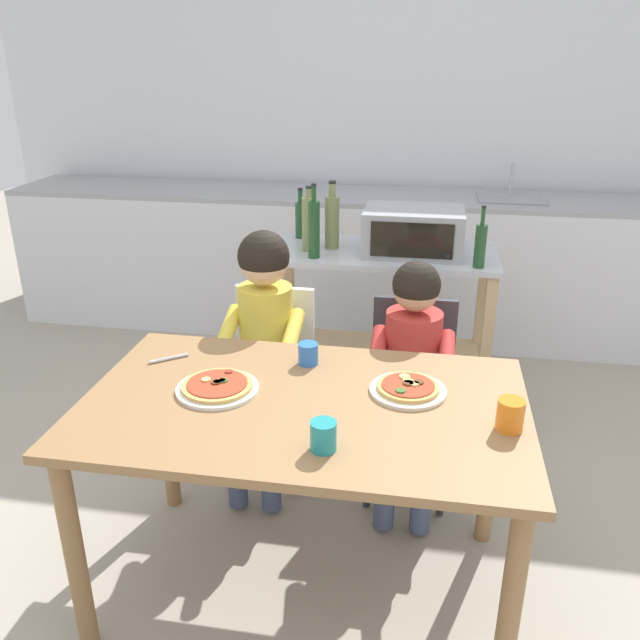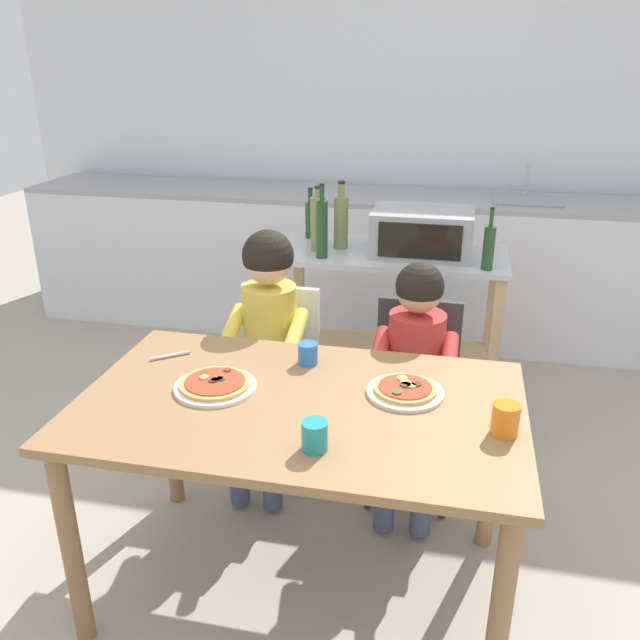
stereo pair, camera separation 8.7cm
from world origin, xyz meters
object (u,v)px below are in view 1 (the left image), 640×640
(bottle_clear_vinegar, at_px, (314,228))
(child_in_red_shirt, at_px, (412,360))
(child_in_yellow_shirt, at_px, (263,330))
(pizza_plate_cream, at_px, (408,389))
(toaster_oven, at_px, (413,231))
(bottle_dark_olive_oil, at_px, (300,219))
(drinking_cup_teal, at_px, (323,436))
(bottle_squat_spirits, at_px, (480,245))
(bottle_tall_green_wine, at_px, (309,223))
(dining_table, at_px, (304,429))
(dining_chair_right, at_px, (411,383))
(drinking_cup_blue, at_px, (308,354))
(kitchen_island_cart, at_px, (380,305))
(bottle_slim_sauce, at_px, (332,221))
(pizza_plate_white, at_px, (217,387))
(drinking_cup_orange, at_px, (510,415))
(dining_chair_left, at_px, (271,369))
(serving_spoon, at_px, (169,358))

(bottle_clear_vinegar, bearing_deg, child_in_red_shirt, -50.68)
(child_in_yellow_shirt, xyz_separation_m, pizza_plate_cream, (0.60, -0.48, 0.05))
(toaster_oven, relative_size, child_in_red_shirt, 0.46)
(bottle_dark_olive_oil, height_order, drinking_cup_teal, bottle_dark_olive_oil)
(bottle_squat_spirits, distance_m, bottle_dark_olive_oil, 0.95)
(bottle_clear_vinegar, xyz_separation_m, child_in_red_shirt, (0.49, -0.60, -0.35))
(bottle_tall_green_wine, xyz_separation_m, drinking_cup_teal, (0.32, -1.51, -0.20))
(dining_table, xyz_separation_m, dining_chair_right, (0.32, 0.67, -0.16))
(bottle_clear_vinegar, height_order, drinking_cup_blue, bottle_clear_vinegar)
(toaster_oven, relative_size, bottle_squat_spirits, 1.66)
(dining_chair_right, bearing_deg, bottle_clear_vinegar, 135.88)
(kitchen_island_cart, distance_m, bottle_clear_vinegar, 0.55)
(drinking_cup_blue, bearing_deg, kitchen_island_cart, 81.28)
(kitchen_island_cart, height_order, bottle_slim_sauce, bottle_slim_sauce)
(child_in_red_shirt, distance_m, drinking_cup_teal, 0.84)
(dining_table, height_order, child_in_yellow_shirt, child_in_yellow_shirt)
(bottle_tall_green_wine, distance_m, pizza_plate_white, 1.27)
(child_in_yellow_shirt, bearing_deg, pizza_plate_white, -90.00)
(bottle_slim_sauce, distance_m, dining_chair_right, 0.93)
(drinking_cup_orange, bearing_deg, bottle_dark_olive_oil, 120.78)
(pizza_plate_cream, distance_m, drinking_cup_blue, 0.38)
(dining_table, bearing_deg, pizza_plate_cream, 19.58)
(dining_chair_left, relative_size, drinking_cup_blue, 10.80)
(bottle_squat_spirits, bearing_deg, dining_table, -117.04)
(toaster_oven, relative_size, dining_table, 0.34)
(toaster_oven, relative_size, dining_chair_right, 0.57)
(bottle_tall_green_wine, xyz_separation_m, dining_table, (0.22, -1.26, -0.34))
(bottle_dark_olive_oil, bearing_deg, toaster_oven, -16.66)
(bottle_clear_vinegar, distance_m, drinking_cup_teal, 1.44)
(bottle_dark_olive_oil, xyz_separation_m, serving_spoon, (-0.22, -1.28, -0.20))
(toaster_oven, relative_size, drinking_cup_orange, 4.97)
(dining_chair_left, xyz_separation_m, drinking_cup_orange, (0.90, -0.76, 0.31))
(kitchen_island_cart, height_order, drinking_cup_orange, kitchen_island_cart)
(bottle_clear_vinegar, height_order, pizza_plate_white, bottle_clear_vinegar)
(bottle_clear_vinegar, distance_m, bottle_tall_green_wine, 0.12)
(dining_chair_right, height_order, drinking_cup_blue, same)
(kitchen_island_cart, bearing_deg, drinking_cup_blue, -98.72)
(bottle_dark_olive_oil, bearing_deg, dining_chair_left, -88.35)
(bottle_slim_sauce, xyz_separation_m, dining_table, (0.12, -1.33, -0.34))
(pizza_plate_cream, bearing_deg, dining_table, -160.42)
(kitchen_island_cart, relative_size, child_in_red_shirt, 1.11)
(dining_table, distance_m, drinking_cup_orange, 0.63)
(bottle_dark_olive_oil, height_order, drinking_cup_orange, bottle_dark_olive_oil)
(bottle_squat_spirits, distance_m, drinking_cup_blue, 1.08)
(bottle_clear_vinegar, distance_m, child_in_red_shirt, 0.85)
(bottle_dark_olive_oil, distance_m, child_in_red_shirt, 1.16)
(bottle_dark_olive_oil, xyz_separation_m, pizza_plate_cream, (0.62, -1.37, -0.20))
(bottle_dark_olive_oil, distance_m, drinking_cup_orange, 1.80)
(bottle_slim_sauce, height_order, serving_spoon, bottle_slim_sauce)
(bottle_clear_vinegar, distance_m, child_in_yellow_shirt, 0.63)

